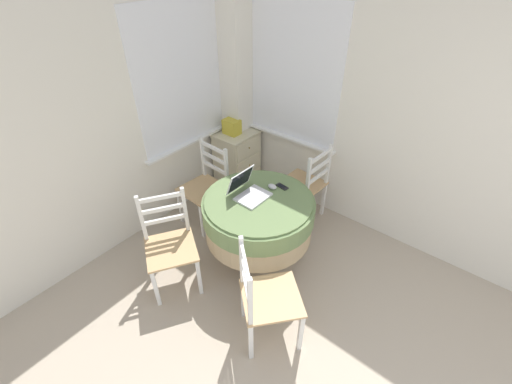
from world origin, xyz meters
The scene contains 11 objects.
corner_room_shell centered at (1.43, 2.17, 1.28)m, with size 4.62×5.23×2.55m.
round_dining_table centered at (1.22, 2.10, 0.56)m, with size 1.03×1.03×0.74m.
laptop centered at (1.22, 2.21, 0.79)m, with size 0.30×0.32×0.23m.
computer_mouse centered at (1.44, 2.11, 0.76)m, with size 0.06×0.09×0.05m.
cell_phone centered at (1.52, 2.05, 0.74)m, with size 0.07×0.13×0.01m.
dining_chair_near_back_window centered at (1.34, 2.92, 0.45)m, with size 0.46×0.45×0.92m.
dining_chair_near_right_window centered at (2.05, 2.10, 0.45)m, with size 0.45×0.46×0.92m.
dining_chair_camera_near centered at (0.61, 1.54, 0.45)m, with size 0.61×0.61×0.92m.
dining_chair_left_flank centered at (0.52, 2.53, 0.45)m, with size 0.59×0.59×0.92m.
corner_cabinet centered at (2.08, 3.13, 0.37)m, with size 0.50×0.42×0.74m.
storage_box centered at (2.03, 3.15, 0.83)m, with size 0.14×0.19×0.18m.
Camera 1 is at (-0.67, 0.59, 2.60)m, focal length 24.00 mm.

